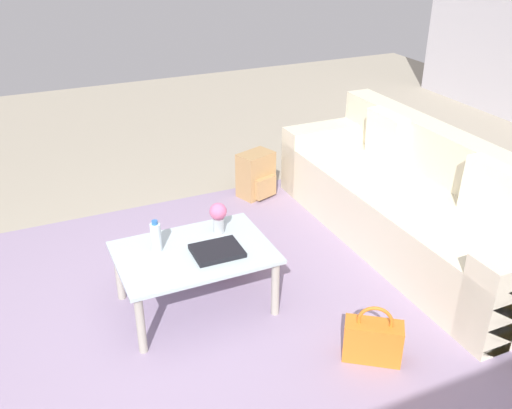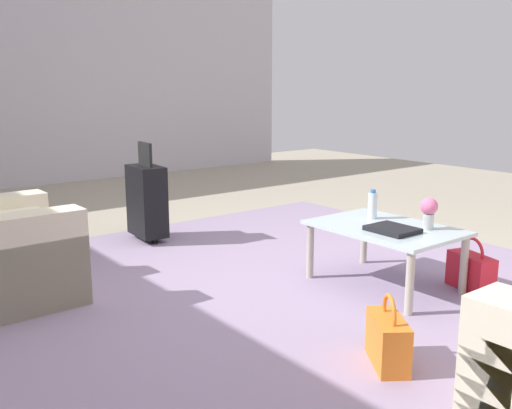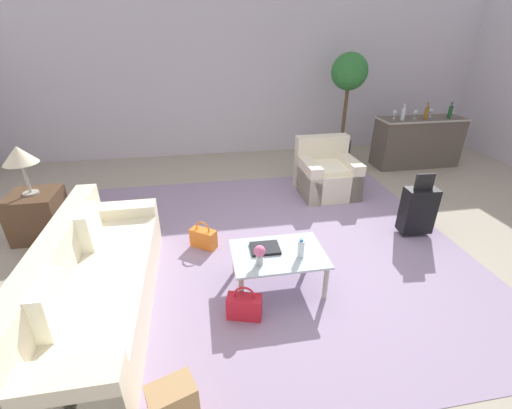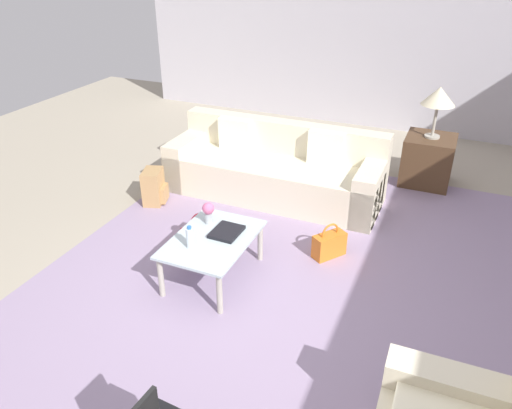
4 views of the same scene
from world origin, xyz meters
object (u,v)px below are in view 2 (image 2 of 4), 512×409
object	(u,v)px
suitcase_black	(147,200)
handbag_red	(471,271)
coffee_table_book	(392,229)
handbag_orange	(388,340)
water_bottle	(373,205)
coffee_table	(385,234)
flower_vase	(429,210)

from	to	relation	value
suitcase_black	handbag_red	world-z (taller)	suitcase_black
coffee_table_book	handbag_orange	bearing A→B (deg)	129.28
water_bottle	coffee_table_book	size ratio (longest dim) A/B	0.70
water_bottle	handbag_red	size ratio (longest dim) A/B	0.57
handbag_red	suitcase_black	bearing A→B (deg)	24.32
coffee_table	water_bottle	bearing A→B (deg)	-26.57
handbag_red	handbag_orange	bearing A→B (deg)	104.89
water_bottle	handbag_orange	bearing A→B (deg)	134.29
coffee_table	coffee_table_book	bearing A→B (deg)	146.31
water_bottle	flower_vase	bearing A→B (deg)	-173.21
flower_vase	handbag_orange	bearing A→B (deg)	117.06
coffee_table_book	flower_vase	xyz separation A→B (m)	(-0.10, -0.23, 0.11)
water_bottle	handbag_red	xyz separation A→B (m)	(-0.60, -0.29, -0.38)
flower_vase	suitcase_black	bearing A→B (deg)	20.95
coffee_table	flower_vase	bearing A→B (deg)	-145.71
handbag_orange	handbag_red	size ratio (longest dim) A/B	1.00
suitcase_black	handbag_orange	distance (m)	2.75
flower_vase	handbag_orange	xyz separation A→B (m)	(-0.52, 1.01, -0.41)
coffee_table	water_bottle	xyz separation A→B (m)	(0.20, -0.10, 0.15)
flower_vase	coffee_table_book	bearing A→B (deg)	66.50
coffee_table	coffee_table_book	world-z (taller)	coffee_table_book
flower_vase	handbag_red	distance (m)	0.50
coffee_table_book	coffee_table	bearing A→B (deg)	-32.73
flower_vase	handbag_red	xyz separation A→B (m)	(-0.18, -0.24, -0.41)
water_bottle	flower_vase	size ratio (longest dim) A/B	1.00
handbag_orange	handbag_red	bearing A→B (deg)	-75.11
water_bottle	suitcase_black	distance (m)	1.98
water_bottle	handbag_red	world-z (taller)	water_bottle
handbag_red	water_bottle	bearing A→B (deg)	25.37
handbag_orange	coffee_table	bearing A→B (deg)	-49.43
water_bottle	suitcase_black	bearing A→B (deg)	23.96
coffee_table_book	water_bottle	bearing A→B (deg)	-28.39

